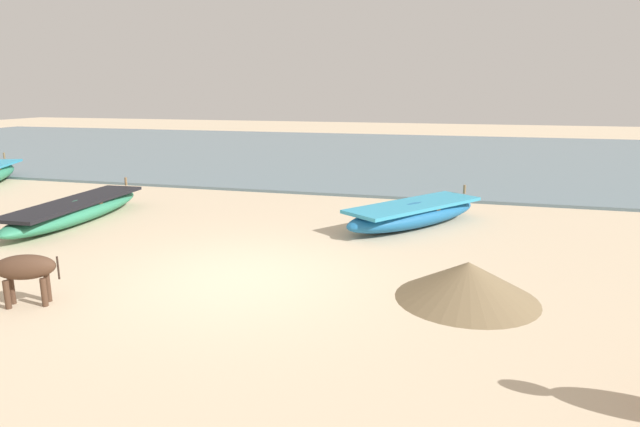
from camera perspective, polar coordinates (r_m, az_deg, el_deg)
name	(u,v)px	position (r m, az deg, el deg)	size (l,w,h in m)	color
ground	(241,278)	(8.39, -8.42, -6.83)	(80.00, 80.00, 0.00)	beige
sea_water	(391,154)	(24.31, 7.56, 6.32)	(60.00, 20.00, 0.08)	slate
fishing_boat_0	(414,214)	(11.52, 9.93, -0.01)	(3.01, 3.61, 0.70)	#1E669E
fishing_boat_4	(76,210)	(12.85, -24.47, 0.31)	(1.15, 4.31, 0.68)	#338C66
calf_near_dark	(22,269)	(8.17, -29.08, -5.20)	(1.03, 0.66, 0.70)	#4C3323
debris_pile_1	(467,281)	(7.70, 15.37, -6.89)	(1.97, 1.97, 0.54)	#7A6647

